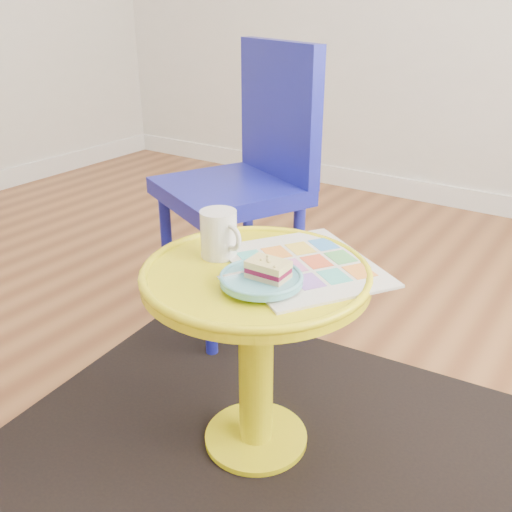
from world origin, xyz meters
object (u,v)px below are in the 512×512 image
Objects in this scene: side_table at (256,324)px; chair at (249,170)px; newspaper at (304,265)px; mug at (219,233)px; plate at (261,280)px.

chair reaches higher than side_table.
side_table is at bearing -99.88° from newspaper.
side_table is at bearing 3.95° from mug.
chair is at bearing 126.81° from plate.
newspaper reaches higher than side_table.
mug is (-0.21, -0.07, 0.06)m from newspaper.
chair is at bearing 169.04° from newspaper.
chair is 0.79m from plate.
newspaper is 0.15m from plate.
plate reaches higher than newspaper.
mug is (0.29, -0.55, 0.02)m from chair.
plate is at bearing -28.50° from chair.
side_table is 0.19m from plate.
side_table is at bearing 132.34° from plate.
plate is (0.18, -0.08, -0.04)m from mug.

